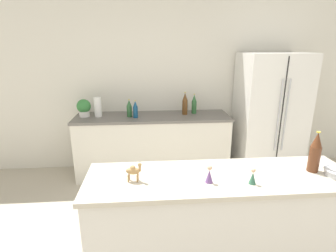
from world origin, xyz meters
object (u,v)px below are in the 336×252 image
Objects in this scene: wine_bottle at (315,153)px; wise_man_figurine_blue at (209,175)px; paper_towel_roll at (98,107)px; back_bottle_2 at (194,104)px; back_bottle_0 at (129,109)px; back_bottle_1 at (135,109)px; back_bottle_3 at (185,104)px; wise_man_figurine_crimson at (253,177)px; potted_plant at (84,107)px; refrigerator at (269,115)px; camel_figurine at (134,170)px.

wise_man_figurine_blue is (-0.82, -0.11, -0.09)m from wine_bottle.
back_bottle_2 is (1.38, 0.08, 0.00)m from paper_towel_roll.
back_bottle_0 is 1.93× the size of wise_man_figurine_blue.
back_bottle_1 is (0.09, -0.06, -0.00)m from back_bottle_0.
back_bottle_2 is at bearing 20.26° from back_bottle_3.
paper_towel_roll is at bearing 134.74° from wine_bottle.
back_bottle_1 is at bearing 113.59° from wise_man_figurine_crimson.
potted_plant is 0.79× the size of wine_bottle.
refrigerator is 12.52× the size of camel_figurine.
potted_plant reaches higher than back_bottle_1.
potted_plant is 2.15m from camel_figurine.
refrigerator is 1.24m from back_bottle_3.
paper_towel_roll is 0.94× the size of back_bottle_2.
refrigerator is at bearing -5.11° from back_bottle_3.
paper_towel_roll is at bearing 118.35° from wise_man_figurine_blue.
potted_plant is at bearing 111.29° from camel_figurine.
back_bottle_1 is 0.72m from back_bottle_3.
back_bottle_0 is (0.63, -0.06, -0.01)m from potted_plant.
back_bottle_0 is at bearing 128.03° from wine_bottle.
back_bottle_0 is at bearing -172.74° from back_bottle_2.
back_bottle_3 is (0.71, 0.13, 0.04)m from back_bottle_1.
back_bottle_2 reaches higher than wise_man_figurine_blue.
wine_bottle is 2.46× the size of wise_man_figurine_blue.
camel_figurine is at bearing -110.90° from back_bottle_2.
wise_man_figurine_crimson is at bearing -89.48° from back_bottle_2.
paper_towel_roll is 1.13× the size of back_bottle_1.
back_bottle_2 is at bearing 7.26° from back_bottle_0.
wise_man_figurine_blue is (0.67, -2.01, -0.02)m from back_bottle_0.
camel_figurine is (0.06, -1.89, 0.01)m from back_bottle_1.
refrigerator is 7.13× the size of potted_plant.
wise_man_figurine_blue is 1.09× the size of wise_man_figurine_crimson.
back_bottle_0 is at bearing 94.34° from camel_figurine.
camel_figurine is (0.15, -1.95, 0.01)m from back_bottle_0.
potted_plant is 2.88m from wine_bottle.
back_bottle_0 is 1.01× the size of back_bottle_1.
back_bottle_2 is at bearing 90.52° from wise_man_figurine_crimson.
back_bottle_0 reaches higher than back_bottle_1.
camel_figurine is at bearing 173.59° from wise_man_figurine_blue.
wine_bottle is (-0.53, -1.85, 0.20)m from refrigerator.
back_bottle_1 reaches higher than wise_man_figurine_blue.
potted_plant is at bearing -177.66° from back_bottle_2.
back_bottle_2 is (0.85, 0.18, 0.02)m from back_bottle_1.
potted_plant is at bearing 122.22° from wise_man_figurine_blue.
back_bottle_2 is at bearing 105.17° from wine_bottle.
back_bottle_0 is 0.75× the size of back_bottle_3.
back_bottle_3 is 2.12m from wise_man_figurine_crimson.
back_bottle_3 is at bearing 86.49° from wise_man_figurine_blue.
refrigerator reaches higher than wise_man_figurine_blue.
paper_towel_roll is 2.73m from wine_bottle.
back_bottle_3 is 2.08m from wise_man_figurine_blue.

